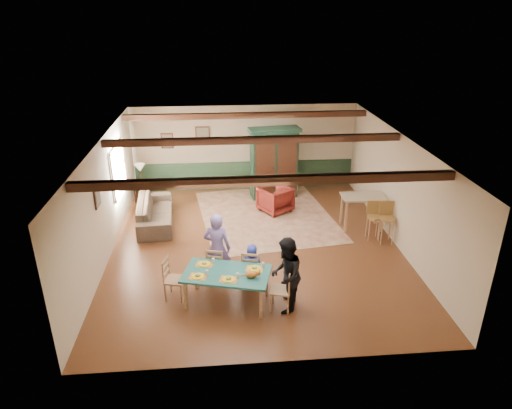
{
  "coord_description": "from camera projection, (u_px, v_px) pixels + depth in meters",
  "views": [
    {
      "loc": [
        -0.85,
        -9.9,
        5.49
      ],
      "look_at": [
        0.01,
        -0.02,
        1.15
      ],
      "focal_mm": 32.0,
      "sensor_mm": 36.0,
      "label": 1
    }
  ],
  "objects": [
    {
      "name": "floor",
      "position": [
        256.0,
        247.0,
        11.3
      ],
      "size": [
        8.0,
        8.0,
        0.0
      ],
      "primitive_type": "plane",
      "color": "#512916",
      "rests_on": "ground"
    },
    {
      "name": "wall_back",
      "position": [
        245.0,
        148.0,
        14.41
      ],
      "size": [
        7.0,
        0.02,
        2.7
      ],
      "primitive_type": "cube",
      "color": "beige",
      "rests_on": "floor"
    },
    {
      "name": "wall_left",
      "position": [
        104.0,
        201.0,
        10.48
      ],
      "size": [
        0.02,
        8.0,
        2.7
      ],
      "primitive_type": "cube",
      "color": "beige",
      "rests_on": "floor"
    },
    {
      "name": "wall_right",
      "position": [
        399.0,
        192.0,
        11.04
      ],
      "size": [
        0.02,
        8.0,
        2.7
      ],
      "primitive_type": "cube",
      "color": "beige",
      "rests_on": "floor"
    },
    {
      "name": "ceiling",
      "position": [
        256.0,
        141.0,
        10.22
      ],
      "size": [
        7.0,
        8.0,
        0.02
      ],
      "primitive_type": "cube",
      "color": "beige",
      "rests_on": "wall_back"
    },
    {
      "name": "wainscot_back",
      "position": [
        245.0,
        175.0,
        14.75
      ],
      "size": [
        6.95,
        0.03,
        0.9
      ],
      "primitive_type": "cube",
      "color": "#1C3421",
      "rests_on": "floor"
    },
    {
      "name": "ceiling_beam_front",
      "position": [
        267.0,
        181.0,
        8.15
      ],
      "size": [
        6.95,
        0.16,
        0.16
      ],
      "primitive_type": "cube",
      "color": "black",
      "rests_on": "ceiling"
    },
    {
      "name": "ceiling_beam_mid",
      "position": [
        254.0,
        140.0,
        10.62
      ],
      "size": [
        6.95,
        0.16,
        0.16
      ],
      "primitive_type": "cube",
      "color": "black",
      "rests_on": "ceiling"
    },
    {
      "name": "ceiling_beam_back",
      "position": [
        247.0,
        115.0,
        12.99
      ],
      "size": [
        6.95,
        0.16,
        0.16
      ],
      "primitive_type": "cube",
      "color": "black",
      "rests_on": "ceiling"
    },
    {
      "name": "window_left",
      "position": [
        118.0,
        169.0,
        11.95
      ],
      "size": [
        0.06,
        1.6,
        1.3
      ],
      "primitive_type": null,
      "color": "white",
      "rests_on": "wall_left"
    },
    {
      "name": "picture_left_wall",
      "position": [
        97.0,
        195.0,
        9.77
      ],
      "size": [
        0.04,
        0.42,
        0.52
      ],
      "primitive_type": null,
      "color": "gray",
      "rests_on": "wall_left"
    },
    {
      "name": "picture_back_a",
      "position": [
        203.0,
        135.0,
        14.1
      ],
      "size": [
        0.45,
        0.04,
        0.55
      ],
      "primitive_type": null,
      "color": "gray",
      "rests_on": "wall_back"
    },
    {
      "name": "picture_back_b",
      "position": [
        167.0,
        141.0,
        14.07
      ],
      "size": [
        0.38,
        0.04,
        0.48
      ],
      "primitive_type": null,
      "color": "gray",
      "rests_on": "wall_back"
    },
    {
      "name": "dining_table",
      "position": [
        227.0,
        288.0,
        9.04
      ],
      "size": [
        1.85,
        1.32,
        0.7
      ],
      "primitive_type": null,
      "rotation": [
        0.0,
        0.0,
        -0.25
      ],
      "color": "#1C5A55",
      "rests_on": "floor"
    },
    {
      "name": "dining_chair_far_left",
      "position": [
        217.0,
        265.0,
        9.66
      ],
      "size": [
        0.48,
        0.49,
        0.88
      ],
      "primitive_type": null,
      "rotation": [
        0.0,
        0.0,
        2.89
      ],
      "color": "#A37751",
      "rests_on": "floor"
    },
    {
      "name": "dining_chair_far_right",
      "position": [
        251.0,
        268.0,
        9.55
      ],
      "size": [
        0.48,
        0.49,
        0.88
      ],
      "primitive_type": null,
      "rotation": [
        0.0,
        0.0,
        2.89
      ],
      "color": "#A37751",
      "rests_on": "floor"
    },
    {
      "name": "dining_chair_end_left",
      "position": [
        175.0,
        279.0,
        9.16
      ],
      "size": [
        0.49,
        0.48,
        0.88
      ],
      "primitive_type": null,
      "rotation": [
        0.0,
        0.0,
        1.32
      ],
      "color": "#A37751",
      "rests_on": "floor"
    },
    {
      "name": "dining_chair_end_right",
      "position": [
        281.0,
        289.0,
        8.83
      ],
      "size": [
        0.49,
        0.48,
        0.88
      ],
      "primitive_type": null,
      "rotation": [
        0.0,
        0.0,
        -1.83
      ],
      "color": "#A37751",
      "rests_on": "floor"
    },
    {
      "name": "person_man",
      "position": [
        217.0,
        248.0,
        9.58
      ],
      "size": [
        0.66,
        0.52,
        1.6
      ],
      "primitive_type": "imported",
      "rotation": [
        0.0,
        0.0,
        2.89
      ],
      "color": "#765EA2",
      "rests_on": "floor"
    },
    {
      "name": "person_woman",
      "position": [
        286.0,
        275.0,
        8.69
      ],
      "size": [
        0.75,
        0.87,
        1.53
      ],
      "primitive_type": "imported",
      "rotation": [
        0.0,
        0.0,
        -1.83
      ],
      "color": "black",
      "rests_on": "floor"
    },
    {
      "name": "person_child",
      "position": [
        252.0,
        265.0,
        9.6
      ],
      "size": [
        0.52,
        0.4,
        0.93
      ],
      "primitive_type": "imported",
      "rotation": [
        0.0,
        0.0,
        2.89
      ],
      "color": "#2836A3",
      "rests_on": "floor"
    },
    {
      "name": "cat",
      "position": [
        251.0,
        274.0,
        8.7
      ],
      "size": [
        0.36,
        0.21,
        0.17
      ],
      "primitive_type": null,
      "rotation": [
        0.0,
        0.0,
        -0.25
      ],
      "color": "#CC6724",
      "rests_on": "dining_table"
    },
    {
      "name": "place_setting_near_left",
      "position": [
        198.0,
        274.0,
        8.74
      ],
      "size": [
        0.43,
        0.36,
        0.11
      ],
      "primitive_type": null,
      "rotation": [
        0.0,
        0.0,
        -0.25
      ],
      "color": "yellow",
      "rests_on": "dining_table"
    },
    {
      "name": "place_setting_near_center",
      "position": [
        229.0,
        277.0,
        8.65
      ],
      "size": [
        0.43,
        0.36,
        0.11
      ],
      "primitive_type": null,
      "rotation": [
        0.0,
        0.0,
        -0.25
      ],
      "color": "yellow",
      "rests_on": "dining_table"
    },
    {
      "name": "place_setting_far_left",
      "position": [
        204.0,
        262.0,
        9.16
      ],
      "size": [
        0.43,
        0.36,
        0.11
      ],
      "primitive_type": null,
      "rotation": [
        0.0,
        0.0,
        -0.25
      ],
      "color": "yellow",
      "rests_on": "dining_table"
    },
    {
      "name": "place_setting_far_right",
      "position": [
        254.0,
        267.0,
        9.01
      ],
      "size": [
        0.43,
        0.36,
        0.11
      ],
      "primitive_type": null,
      "rotation": [
        0.0,
        0.0,
        -0.25
      ],
      "color": "yellow",
      "rests_on": "dining_table"
    },
    {
      "name": "area_rug",
      "position": [
        266.0,
        215.0,
        12.97
      ],
      "size": [
        4.08,
        4.65,
        0.01
      ],
      "primitive_type": "cube",
      "rotation": [
        0.0,
        0.0,
        0.13
      ],
      "color": "beige",
      "rests_on": "floor"
    },
    {
      "name": "armoire",
      "position": [
        274.0,
        163.0,
        13.86
      ],
      "size": [
        1.6,
        0.8,
        2.17
      ],
      "primitive_type": "cube",
      "rotation": [
        0.0,
        0.0,
        0.13
      ],
      "color": "black",
      "rests_on": "floor"
    },
    {
      "name": "armchair",
      "position": [
        275.0,
        199.0,
        13.1
      ],
      "size": [
        1.12,
        1.13,
        0.75
      ],
      "primitive_type": "imported",
      "rotation": [
        0.0,
        0.0,
        -2.56
      ],
      "color": "#490E0E",
      "rests_on": "floor"
    },
    {
      "name": "sofa",
      "position": [
        155.0,
        212.0,
        12.39
      ],
      "size": [
        1.08,
        2.35,
        0.67
      ],
      "primitive_type": "imported",
      "rotation": [
        0.0,
        0.0,
        1.66
      ],
      "color": "#423529",
      "rests_on": "floor"
    },
    {
      "name": "end_table",
      "position": [
        142.0,
        191.0,
        13.91
      ],
      "size": [
        0.52,
        0.52,
        0.6
      ],
      "primitive_type": null,
      "rotation": [
        0.0,
        0.0,
        0.06
      ],
      "color": "black",
      "rests_on": "floor"
    },
    {
      "name": "table_lamp",
      "position": [
        140.0,
        173.0,
        13.68
      ],
      "size": [
        0.32,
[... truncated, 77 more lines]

